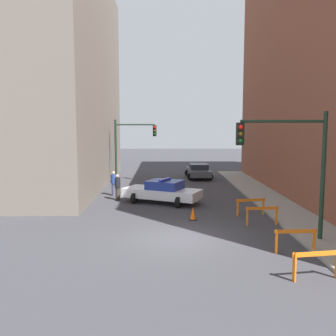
# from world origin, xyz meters

# --- Properties ---
(ground_plane) EXTENTS (120.00, 120.00, 0.00)m
(ground_plane) POSITION_xyz_m (0.00, 0.00, 0.00)
(ground_plane) COLOR #38383D
(sidewalk_right) EXTENTS (2.40, 44.00, 0.12)m
(sidewalk_right) POSITION_xyz_m (6.20, 0.00, 0.06)
(sidewalk_right) COLOR gray
(sidewalk_right) RESTS_ON ground_plane
(building_corner_left) EXTENTS (14.00, 20.00, 16.49)m
(building_corner_left) POSITION_xyz_m (-12.00, 14.00, 8.24)
(building_corner_left) COLOR #6B6056
(building_corner_left) RESTS_ON ground_plane
(traffic_light_near) EXTENTS (3.64, 0.35, 5.20)m
(traffic_light_near) POSITION_xyz_m (4.73, -0.49, 3.53)
(traffic_light_near) COLOR black
(traffic_light_near) RESTS_ON sidewalk_right
(traffic_light_far) EXTENTS (3.44, 0.35, 5.20)m
(traffic_light_far) POSITION_xyz_m (-3.30, 15.37, 3.40)
(traffic_light_far) COLOR black
(traffic_light_far) RESTS_ON ground_plane
(police_car) EXTENTS (5.04, 3.68, 1.52)m
(police_car) POSITION_xyz_m (-0.57, 7.27, 0.72)
(police_car) COLOR white
(police_car) RESTS_ON ground_plane
(parked_car_near) EXTENTS (2.33, 4.33, 1.31)m
(parked_car_near) POSITION_xyz_m (2.67, 17.96, 0.67)
(parked_car_near) COLOR #474C51
(parked_car_near) RESTS_ON ground_plane
(pedestrian_crossing) EXTENTS (0.36, 0.36, 1.66)m
(pedestrian_crossing) POSITION_xyz_m (-3.44, 8.16, 0.86)
(pedestrian_crossing) COLOR #382D23
(pedestrian_crossing) RESTS_ON ground_plane
(pedestrian_corner) EXTENTS (0.45, 0.45, 1.66)m
(pedestrian_corner) POSITION_xyz_m (-3.88, 9.72, 0.86)
(pedestrian_corner) COLOR #474C66
(pedestrian_corner) RESTS_ON ground_plane
(barrier_front) EXTENTS (1.59, 0.39, 0.90)m
(barrier_front) POSITION_xyz_m (4.15, -4.29, 0.62)
(barrier_front) COLOR orange
(barrier_front) RESTS_ON ground_plane
(barrier_mid) EXTENTS (1.60, 0.22, 0.90)m
(barrier_mid) POSITION_xyz_m (4.38, -1.85, 0.62)
(barrier_mid) COLOR orange
(barrier_mid) RESTS_ON ground_plane
(barrier_back) EXTENTS (1.60, 0.29, 0.90)m
(barrier_back) POSITION_xyz_m (4.16, 2.04, 0.62)
(barrier_back) COLOR orange
(barrier_back) RESTS_ON ground_plane
(barrier_corner) EXTENTS (1.59, 0.41, 0.90)m
(barrier_corner) POSITION_xyz_m (4.07, 3.98, 0.62)
(barrier_corner) COLOR orange
(barrier_corner) RESTS_ON ground_plane
(traffic_cone) EXTENTS (0.36, 0.36, 0.66)m
(traffic_cone) POSITION_xyz_m (0.95, 3.12, 0.32)
(traffic_cone) COLOR black
(traffic_cone) RESTS_ON ground_plane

